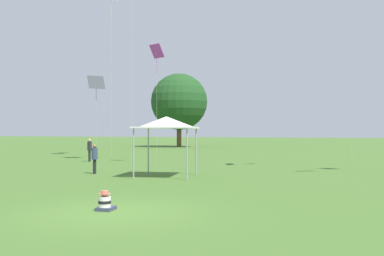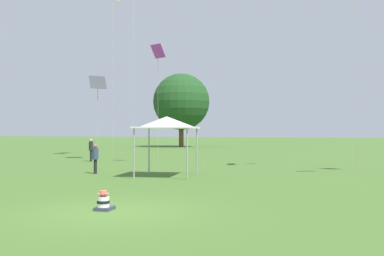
{
  "view_description": "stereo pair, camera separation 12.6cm",
  "coord_description": "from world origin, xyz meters",
  "px_view_note": "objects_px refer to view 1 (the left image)",
  "views": [
    {
      "loc": [
        6.14,
        -10.74,
        2.2
      ],
      "look_at": [
        -0.1,
        6.65,
        2.34
      ],
      "focal_mm": 42.0,
      "sensor_mm": 36.0,
      "label": 1
    },
    {
      "loc": [
        6.25,
        -10.69,
        2.2
      ],
      "look_at": [
        -0.1,
        6.65,
        2.34
      ],
      "focal_mm": 42.0,
      "sensor_mm": 36.0,
      "label": 2
    }
  ],
  "objects_px": {
    "person_standing_5": "(95,156)",
    "distant_tree_0": "(179,102)",
    "kite_0": "(157,54)",
    "seated_toddler": "(105,203)",
    "person_standing_2": "(90,148)",
    "canopy_tent": "(166,123)",
    "kite_8": "(96,83)"
  },
  "relations": [
    {
      "from": "person_standing_2",
      "to": "canopy_tent",
      "type": "xyz_separation_m",
      "value": [
        9.5,
        -8.1,
        1.62
      ]
    },
    {
      "from": "seated_toddler",
      "to": "person_standing_2",
      "type": "relative_size",
      "value": 0.34
    },
    {
      "from": "seated_toddler",
      "to": "distant_tree_0",
      "type": "height_order",
      "value": "distant_tree_0"
    },
    {
      "from": "kite_0",
      "to": "kite_8",
      "type": "height_order",
      "value": "kite_0"
    },
    {
      "from": "kite_8",
      "to": "distant_tree_0",
      "type": "xyz_separation_m",
      "value": [
        -4.06,
        28.12,
        0.38
      ]
    },
    {
      "from": "person_standing_2",
      "to": "kite_0",
      "type": "height_order",
      "value": "kite_0"
    },
    {
      "from": "canopy_tent",
      "to": "kite_0",
      "type": "height_order",
      "value": "kite_0"
    },
    {
      "from": "seated_toddler",
      "to": "kite_8",
      "type": "bearing_deg",
      "value": 117.95
    },
    {
      "from": "distant_tree_0",
      "to": "canopy_tent",
      "type": "bearing_deg",
      "value": -69.49
    },
    {
      "from": "seated_toddler",
      "to": "distant_tree_0",
      "type": "xyz_separation_m",
      "value": [
        -16.42,
        47.57,
        6.11
      ]
    },
    {
      "from": "kite_0",
      "to": "distant_tree_0",
      "type": "xyz_separation_m",
      "value": [
        -10.32,
        30.55,
        -1.16
      ]
    },
    {
      "from": "person_standing_5",
      "to": "kite_0",
      "type": "height_order",
      "value": "kite_0"
    },
    {
      "from": "canopy_tent",
      "to": "kite_8",
      "type": "xyz_separation_m",
      "value": [
        -10.3,
        10.26,
        3.35
      ]
    },
    {
      "from": "seated_toddler",
      "to": "kite_0",
      "type": "height_order",
      "value": "kite_0"
    },
    {
      "from": "person_standing_5",
      "to": "kite_0",
      "type": "bearing_deg",
      "value": 8.83
    },
    {
      "from": "kite_0",
      "to": "distant_tree_0",
      "type": "bearing_deg",
      "value": -3.91
    },
    {
      "from": "person_standing_5",
      "to": "distant_tree_0",
      "type": "bearing_deg",
      "value": 24.09
    },
    {
      "from": "kite_0",
      "to": "distant_tree_0",
      "type": "height_order",
      "value": "distant_tree_0"
    },
    {
      "from": "seated_toddler",
      "to": "kite_8",
      "type": "xyz_separation_m",
      "value": [
        -12.36,
        19.46,
        5.74
      ]
    },
    {
      "from": "canopy_tent",
      "to": "kite_0",
      "type": "bearing_deg",
      "value": 117.25
    },
    {
      "from": "person_standing_2",
      "to": "distant_tree_0",
      "type": "xyz_separation_m",
      "value": [
        -4.86,
        30.28,
        5.35
      ]
    },
    {
      "from": "canopy_tent",
      "to": "kite_0",
      "type": "xyz_separation_m",
      "value": [
        -4.03,
        7.83,
        4.88
      ]
    },
    {
      "from": "distant_tree_0",
      "to": "person_standing_2",
      "type": "bearing_deg",
      "value": -80.89
    },
    {
      "from": "person_standing_5",
      "to": "distant_tree_0",
      "type": "relative_size",
      "value": 0.15
    },
    {
      "from": "person_standing_5",
      "to": "canopy_tent",
      "type": "relative_size",
      "value": 0.47
    },
    {
      "from": "distant_tree_0",
      "to": "kite_0",
      "type": "bearing_deg",
      "value": -71.33
    },
    {
      "from": "person_standing_5",
      "to": "kite_8",
      "type": "bearing_deg",
      "value": 40.5
    },
    {
      "from": "seated_toddler",
      "to": "distant_tree_0",
      "type": "distance_m",
      "value": 50.7
    },
    {
      "from": "person_standing_5",
      "to": "canopy_tent",
      "type": "distance_m",
      "value": 4.4
    },
    {
      "from": "person_standing_2",
      "to": "canopy_tent",
      "type": "relative_size",
      "value": 0.51
    },
    {
      "from": "seated_toddler",
      "to": "distant_tree_0",
      "type": "bearing_deg",
      "value": 104.57
    },
    {
      "from": "canopy_tent",
      "to": "distant_tree_0",
      "type": "xyz_separation_m",
      "value": [
        -14.36,
        38.38,
        3.73
      ]
    }
  ]
}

